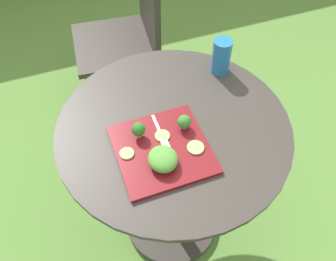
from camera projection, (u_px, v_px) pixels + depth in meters
ground_plane at (172, 222)px, 1.83m from camera, size 12.00×12.00×0.00m
patio_table at (173, 175)px, 1.48m from camera, size 0.80×0.80×0.76m
patio_chair at (130, 28)px, 1.96m from camera, size 0.48×0.48×0.90m
salad_plate at (162, 150)px, 1.17m from camera, size 0.29×0.29×0.01m
drinking_glass at (221, 58)px, 1.36m from camera, size 0.07×0.07×0.14m
fork at (161, 136)px, 1.19m from camera, size 0.02×0.15×0.00m
lettuce_mound at (163, 159)px, 1.11m from camera, size 0.09×0.10×0.05m
broccoli_floret_0 at (184, 122)px, 1.19m from camera, size 0.05×0.05×0.05m
broccoli_floret_1 at (138, 130)px, 1.17m from camera, size 0.05×0.05×0.06m
cucumber_slice_0 at (127, 153)px, 1.15m from camera, size 0.05×0.05×0.01m
cucumber_slice_1 at (162, 136)px, 1.19m from camera, size 0.05×0.05×0.01m
cucumber_slice_2 at (196, 148)px, 1.16m from camera, size 0.05×0.05×0.01m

